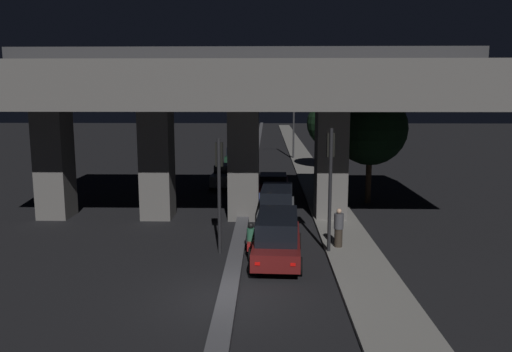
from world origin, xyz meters
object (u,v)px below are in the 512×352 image
at_px(car_dark_red_lead, 277,236).
at_px(motorcycle_red_filtering_near, 251,242).
at_px(car_grey_lead_oncoming, 226,176).
at_px(motorcycle_white_filtering_far, 261,184).
at_px(street_lamp, 290,112).
at_px(motorcycle_black_filtering_mid, 259,203).
at_px(traffic_light_left_of_median, 219,175).
at_px(pedestrian_on_sidewalk, 339,228).
at_px(car_dark_green_second_oncoming, 236,157).
at_px(car_grey_second, 277,205).
at_px(car_dark_red_third, 273,184).
at_px(traffic_light_right_of_median, 330,169).

bearing_deg(car_dark_red_lead, motorcycle_red_filtering_near, 71.06).
distance_m(car_grey_lead_oncoming, motorcycle_white_filtering_far, 3.29).
height_order(car_dark_red_lead, motorcycle_white_filtering_far, car_dark_red_lead).
bearing_deg(street_lamp, motorcycle_black_filtering_mid, -96.44).
bearing_deg(traffic_light_left_of_median, pedestrian_on_sidewalk, 5.59).
distance_m(traffic_light_left_of_median, pedestrian_on_sidewalk, 5.43).
bearing_deg(street_lamp, car_dark_green_second_oncoming, -132.97).
xyz_separation_m(motorcycle_white_filtering_far, pedestrian_on_sidewalk, (3.38, -12.15, 0.34)).
bearing_deg(car_grey_second, motorcycle_black_filtering_mid, 28.18).
xyz_separation_m(car_dark_red_lead, pedestrian_on_sidewalk, (2.58, 1.39, -0.03)).
bearing_deg(car_dark_red_third, car_dark_green_second_oncoming, 15.27).
bearing_deg(car_dark_red_lead, pedestrian_on_sidewalk, -58.86).
relative_size(traffic_light_right_of_median, car_dark_red_lead, 1.05).
bearing_deg(street_lamp, car_dark_red_third, -95.67).
height_order(car_dark_red_third, pedestrian_on_sidewalk, pedestrian_on_sidewalk).
bearing_deg(motorcycle_red_filtering_near, car_grey_lead_oncoming, 9.63).
distance_m(car_dark_red_lead, car_grey_lead_oncoming, 16.02).
height_order(car_grey_lead_oncoming, car_dark_green_second_oncoming, car_dark_green_second_oncoming).
relative_size(traffic_light_right_of_median, pedestrian_on_sidewalk, 3.15).
bearing_deg(traffic_light_left_of_median, car_dark_green_second_oncoming, 92.02).
relative_size(car_dark_green_second_oncoming, motorcycle_white_filtering_far, 2.15).
relative_size(car_dark_red_lead, car_dark_green_second_oncoming, 1.22).
relative_size(car_dark_red_third, pedestrian_on_sidewalk, 2.48).
xyz_separation_m(traffic_light_left_of_median, car_dark_green_second_oncoming, (-0.88, 24.90, -2.31)).
distance_m(street_lamp, motorcycle_red_filtering_near, 31.22).
bearing_deg(street_lamp, car_grey_lead_oncoming, -108.26).
xyz_separation_m(traffic_light_right_of_median, motorcycle_black_filtering_mid, (-2.94, 6.70, -2.87)).
bearing_deg(traffic_light_right_of_median, motorcycle_black_filtering_mid, 113.70).
distance_m(motorcycle_white_filtering_far, pedestrian_on_sidewalk, 12.62).
bearing_deg(car_grey_lead_oncoming, street_lamp, 163.85).
distance_m(car_dark_red_lead, car_grey_second, 5.66).
height_order(car_dark_red_third, motorcycle_red_filtering_near, motorcycle_red_filtering_near).
bearing_deg(motorcycle_white_filtering_far, traffic_light_right_of_median, -162.68).
bearing_deg(motorcycle_white_filtering_far, car_dark_red_third, -127.30).
bearing_deg(car_dark_red_lead, traffic_light_right_of_median, -63.94).
height_order(car_dark_green_second_oncoming, motorcycle_red_filtering_near, car_dark_green_second_oncoming).
height_order(traffic_light_left_of_median, car_grey_lead_oncoming, traffic_light_left_of_median).
distance_m(traffic_light_right_of_median, car_dark_red_lead, 3.41).
height_order(motorcycle_black_filtering_mid, motorcycle_white_filtering_far, motorcycle_black_filtering_mid).
xyz_separation_m(traffic_light_left_of_median, car_dark_red_third, (2.33, 11.91, -2.49)).
bearing_deg(car_dark_red_lead, car_grey_second, 1.84).
bearing_deg(car_dark_green_second_oncoming, car_dark_red_lead, 8.51).
xyz_separation_m(traffic_light_left_of_median, street_lamp, (4.16, 30.31, 1.53)).
relative_size(motorcycle_black_filtering_mid, pedestrian_on_sidewalk, 1.09).
relative_size(traffic_light_right_of_median, street_lamp, 0.64).
relative_size(car_dark_red_third, car_dark_green_second_oncoming, 1.00).
height_order(car_dark_red_lead, pedestrian_on_sidewalk, car_dark_red_lead).
xyz_separation_m(car_dark_green_second_oncoming, motorcycle_white_filtering_far, (2.41, -12.27, -0.32)).
relative_size(motorcycle_white_filtering_far, pedestrian_on_sidewalk, 1.15).
bearing_deg(car_dark_red_third, motorcycle_white_filtering_far, 49.72).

